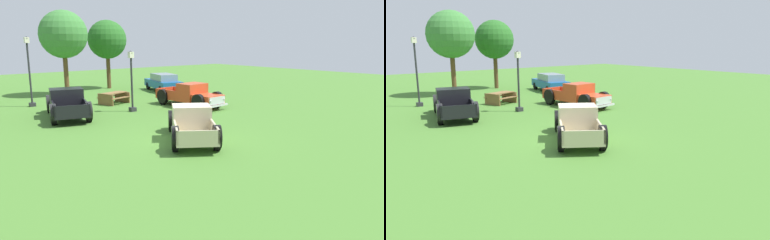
{
  "view_description": "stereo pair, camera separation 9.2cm",
  "coord_description": "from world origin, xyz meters",
  "views": [
    {
      "loc": [
        -9.66,
        -12.22,
        4.19
      ],
      "look_at": [
        0.18,
        -0.42,
        0.9
      ],
      "focal_mm": 34.27,
      "sensor_mm": 36.0,
      "label": 1
    },
    {
      "loc": [
        -9.59,
        -12.28,
        4.19
      ],
      "look_at": [
        0.18,
        -0.42,
        0.9
      ],
      "focal_mm": 34.27,
      "sensor_mm": 36.0,
      "label": 2
    }
  ],
  "objects": [
    {
      "name": "pickup_truck_behind_right",
      "position": [
        5.55,
        5.94,
        0.74
      ],
      "size": [
        2.3,
        5.17,
        1.54
      ],
      "color": "#D14723",
      "rests_on": "ground_plane"
    },
    {
      "name": "oak_tree_east",
      "position": [
        5.99,
        18.45,
        4.36
      ],
      "size": [
        3.44,
        3.44,
        6.11
      ],
      "color": "brown",
      "rests_on": "ground_plane"
    },
    {
      "name": "ground_plane",
      "position": [
        0.0,
        0.0,
        0.0
      ],
      "size": [
        80.0,
        80.0,
        0.0
      ],
      "primitive_type": "plane",
      "color": "#477A2D"
    },
    {
      "name": "pickup_truck_foreground",
      "position": [
        0.37,
        -0.13,
        0.71
      ],
      "size": [
        4.15,
        5.0,
        1.49
      ],
      "color": "#C6B793",
      "rests_on": "ground_plane"
    },
    {
      "name": "pickup_truck_behind_left",
      "position": [
        -1.94,
        8.21,
        0.77
      ],
      "size": [
        3.26,
        5.57,
        1.61
      ],
      "color": "black",
      "rests_on": "ground_plane"
    },
    {
      "name": "oak_tree_center",
      "position": [
        1.36,
        16.65,
        4.73
      ],
      "size": [
        3.71,
        3.71,
        6.61
      ],
      "color": "brown",
      "rests_on": "ground_plane"
    },
    {
      "name": "sedan_distant_a",
      "position": [
        8.69,
        13.68,
        0.78
      ],
      "size": [
        2.76,
        4.75,
        1.49
      ],
      "color": "#195699",
      "rests_on": "ground_plane"
    },
    {
      "name": "trash_can",
      "position": [
        -0.87,
        11.67,
        0.48
      ],
      "size": [
        0.59,
        0.59,
        0.95
      ],
      "color": "orange",
      "rests_on": "ground_plane"
    },
    {
      "name": "lamp_post_near",
      "position": [
        1.7,
        7.11,
        1.93
      ],
      "size": [
        0.36,
        0.36,
        3.68
      ],
      "color": "#2D2D33",
      "rests_on": "ground_plane"
    },
    {
      "name": "lamp_post_far",
      "position": [
        -2.49,
        12.87,
        2.38
      ],
      "size": [
        0.36,
        0.36,
        4.54
      ],
      "color": "#2D2D33",
      "rests_on": "ground_plane"
    },
    {
      "name": "picnic_table",
      "position": [
        2.21,
        10.42,
        0.49
      ],
      "size": [
        2.15,
        1.94,
        0.78
      ],
      "color": "olive",
      "rests_on": "ground_plane"
    }
  ]
}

